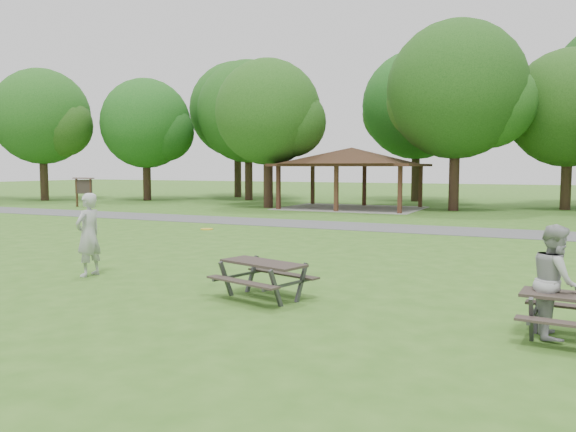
# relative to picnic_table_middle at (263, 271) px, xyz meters

# --- Properties ---
(ground) EXTENTS (160.00, 160.00, 0.00)m
(ground) POSITION_rel_picnic_table_middle_xyz_m (-2.11, -0.47, -0.55)
(ground) COLOR #36651D
(ground) RESTS_ON ground
(asphalt_path) EXTENTS (120.00, 3.20, 0.02)m
(asphalt_path) POSITION_rel_picnic_table_middle_xyz_m (-2.11, 13.53, -0.54)
(asphalt_path) COLOR #4F4F52
(asphalt_path) RESTS_ON ground
(pavilion) EXTENTS (8.60, 7.01, 3.76)m
(pavilion) POSITION_rel_picnic_table_middle_xyz_m (-6.11, 23.53, 2.51)
(pavilion) COLOR #351C13
(pavilion) RESTS_ON ground
(notice_board) EXTENTS (1.60, 0.30, 1.88)m
(notice_board) POSITION_rel_picnic_table_middle_xyz_m (-22.11, 17.53, 0.76)
(notice_board) COLOR #322012
(notice_board) RESTS_ON ground
(tree_row_a) EXTENTS (7.56, 7.20, 9.97)m
(tree_row_a) POSITION_rel_picnic_table_middle_xyz_m (-30.02, 21.56, 5.60)
(tree_row_a) COLOR black
(tree_row_a) RESTS_ON ground
(tree_row_b) EXTENTS (7.14, 6.80, 9.28)m
(tree_row_b) POSITION_rel_picnic_table_middle_xyz_m (-23.03, 25.06, 5.11)
(tree_row_b) COLOR black
(tree_row_b) RESTS_ON ground
(tree_row_c) EXTENTS (8.19, 7.80, 10.67)m
(tree_row_c) POSITION_rel_picnic_table_middle_xyz_m (-16.02, 28.56, 5.98)
(tree_row_c) COLOR black
(tree_row_c) RESTS_ON ground
(tree_row_d) EXTENTS (6.93, 6.60, 9.27)m
(tree_row_d) POSITION_rel_picnic_table_middle_xyz_m (-11.03, 22.06, 5.22)
(tree_row_d) COLOR black
(tree_row_d) RESTS_ON ground
(tree_row_e) EXTENTS (8.40, 8.00, 11.02)m
(tree_row_e) POSITION_rel_picnic_table_middle_xyz_m (-0.01, 24.56, 6.23)
(tree_row_e) COLOR black
(tree_row_e) RESTS_ON ground
(tree_row_f) EXTENTS (7.35, 7.00, 9.55)m
(tree_row_f) POSITION_rel_picnic_table_middle_xyz_m (5.97, 28.06, 5.29)
(tree_row_f) COLOR #302015
(tree_row_f) RESTS_ON ground
(tree_deep_a) EXTENTS (8.40, 8.00, 11.38)m
(tree_deep_a) POSITION_rel_picnic_table_middle_xyz_m (-19.01, 32.06, 6.58)
(tree_deep_a) COLOR black
(tree_deep_a) RESTS_ON ground
(tree_deep_b) EXTENTS (8.40, 8.00, 11.13)m
(tree_deep_b) POSITION_rel_picnic_table_middle_xyz_m (-4.01, 32.56, 6.33)
(tree_deep_b) COLOR black
(tree_deep_b) RESTS_ON ground
(picnic_table_middle) EXTENTS (2.05, 1.82, 0.75)m
(picnic_table_middle) POSITION_rel_picnic_table_middle_xyz_m (0.00, 0.00, 0.00)
(picnic_table_middle) COLOR #2D2421
(picnic_table_middle) RESTS_ON ground
(frisbee_in_flight) EXTENTS (0.33, 0.33, 0.02)m
(frisbee_in_flight) POSITION_rel_picnic_table_middle_xyz_m (-1.34, 0.09, 0.74)
(frisbee_in_flight) COLOR gold
(frisbee_in_flight) RESTS_ON ground
(frisbee_thrower) EXTENTS (0.48, 0.72, 1.96)m
(frisbee_thrower) POSITION_rel_picnic_table_middle_xyz_m (-4.78, 0.32, 0.43)
(frisbee_thrower) COLOR #A9A9AB
(frisbee_thrower) RESTS_ON ground
(frisbee_catcher) EXTENTS (0.76, 0.91, 1.71)m
(frisbee_catcher) POSITION_rel_picnic_table_middle_xyz_m (5.12, -0.33, 0.30)
(frisbee_catcher) COLOR #A3A3A6
(frisbee_catcher) RESTS_ON ground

